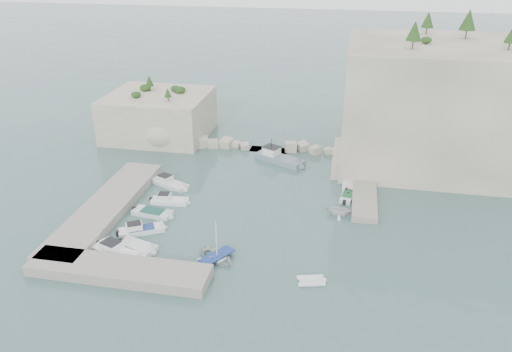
% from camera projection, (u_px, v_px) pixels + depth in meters
% --- Properties ---
extents(ground, '(400.00, 400.00, 0.00)m').
position_uv_depth(ground, '(246.00, 221.00, 58.01)').
color(ground, '#416260').
rests_on(ground, ground).
extents(cliff_east, '(26.00, 22.00, 17.00)m').
position_uv_depth(cliff_east, '(437.00, 104.00, 70.82)').
color(cliff_east, beige).
rests_on(cliff_east, ground).
extents(cliff_terrace, '(8.00, 10.00, 2.50)m').
position_uv_depth(cliff_terrace, '(361.00, 159.00, 71.21)').
color(cliff_terrace, beige).
rests_on(cliff_terrace, ground).
extents(outcrop_west, '(16.00, 14.00, 7.00)m').
position_uv_depth(outcrop_west, '(159.00, 115.00, 82.14)').
color(outcrop_west, beige).
rests_on(outcrop_west, ground).
extents(quay_west, '(5.00, 24.00, 1.10)m').
position_uv_depth(quay_west, '(106.00, 207.00, 59.81)').
color(quay_west, '#9E9689').
rests_on(quay_west, ground).
extents(quay_south, '(18.00, 4.00, 1.10)m').
position_uv_depth(quay_south, '(119.00, 270.00, 48.40)').
color(quay_south, '#9E9689').
rests_on(quay_south, ground).
extents(ledge_east, '(3.00, 16.00, 0.80)m').
position_uv_depth(ledge_east, '(364.00, 190.00, 64.39)').
color(ledge_east, '#9E9689').
rests_on(ledge_east, ground).
extents(breakwater, '(28.00, 3.00, 1.40)m').
position_uv_depth(breakwater, '(269.00, 146.00, 77.40)').
color(breakwater, beige).
rests_on(breakwater, ground).
extents(motorboat_a, '(6.39, 4.24, 1.40)m').
position_uv_depth(motorboat_a, '(170.00, 186.00, 66.38)').
color(motorboat_a, silver).
rests_on(motorboat_a, ground).
extents(motorboat_b, '(5.12, 2.11, 1.40)m').
position_uv_depth(motorboat_b, '(170.00, 203.00, 61.96)').
color(motorboat_b, white).
rests_on(motorboat_b, ground).
extents(motorboat_c, '(5.47, 2.62, 0.70)m').
position_uv_depth(motorboat_c, '(153.00, 215.00, 59.29)').
color(motorboat_c, silver).
rests_on(motorboat_c, ground).
extents(motorboat_d, '(5.62, 4.10, 1.40)m').
position_uv_depth(motorboat_d, '(142.00, 232.00, 55.75)').
color(motorboat_d, white).
rests_on(motorboat_d, ground).
extents(motorboat_e, '(5.00, 3.18, 0.70)m').
position_uv_depth(motorboat_e, '(138.00, 249.00, 52.74)').
color(motorboat_e, silver).
rests_on(motorboat_e, ground).
extents(motorboat_f, '(7.07, 4.30, 1.40)m').
position_uv_depth(motorboat_f, '(119.00, 255.00, 51.70)').
color(motorboat_f, white).
rests_on(motorboat_f, ground).
extents(rowboat, '(5.26, 4.89, 0.89)m').
position_uv_depth(rowboat, '(217.00, 259.00, 51.00)').
color(rowboat, white).
rests_on(rowboat, ground).
extents(inflatable_dinghy, '(3.06, 2.02, 0.44)m').
position_uv_depth(inflatable_dinghy, '(311.00, 282.00, 47.60)').
color(inflatable_dinghy, silver).
rests_on(inflatable_dinghy, ground).
extents(tender_east_a, '(3.41, 3.01, 1.69)m').
position_uv_depth(tender_east_a, '(339.00, 215.00, 59.31)').
color(tender_east_a, silver).
rests_on(tender_east_a, ground).
extents(tender_east_b, '(2.14, 4.21, 0.70)m').
position_uv_depth(tender_east_b, '(348.00, 198.00, 63.14)').
color(tender_east_b, silver).
rests_on(tender_east_b, ground).
extents(tender_east_c, '(1.64, 4.78, 0.70)m').
position_uv_depth(tender_east_c, '(348.00, 189.00, 65.35)').
color(tender_east_c, silver).
rests_on(tender_east_c, ground).
extents(tender_east_d, '(4.27, 2.87, 1.55)m').
position_uv_depth(tender_east_d, '(347.00, 179.00, 68.19)').
color(tender_east_d, white).
rests_on(tender_east_d, ground).
extents(work_boat, '(8.47, 5.91, 2.20)m').
position_uv_depth(work_boat, '(280.00, 162.00, 73.45)').
color(work_boat, slate).
rests_on(work_boat, ground).
extents(rowboat_mast, '(0.10, 0.10, 4.20)m').
position_uv_depth(rowboat_mast, '(216.00, 238.00, 49.91)').
color(rowboat_mast, white).
rests_on(rowboat_mast, rowboat).
extents(vegetation, '(53.48, 13.88, 13.40)m').
position_uv_depth(vegetation, '(408.00, 33.00, 68.92)').
color(vegetation, '#1E4219').
rests_on(vegetation, ground).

